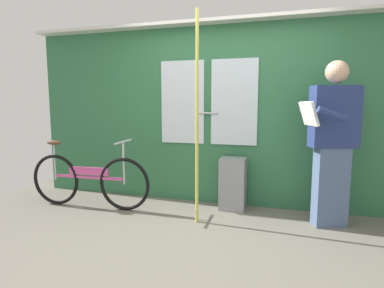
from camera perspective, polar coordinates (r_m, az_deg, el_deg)
The scene contains 6 objects.
ground_plane at distance 3.35m, azimuth 1.17°, elevation -16.80°, with size 6.46×4.01×0.04m, color #666056.
train_door_wall at distance 4.23m, azimuth 5.53°, elevation 5.85°, with size 5.46×0.28×2.38m.
bicycle_near_door at distance 4.35m, azimuth -18.10°, elevation -6.14°, with size 1.67×0.44×0.89m.
passenger_reading_newspaper at distance 3.74m, azimuth 23.86°, elevation 0.57°, with size 0.64×0.59×1.79m.
trash_bin_by_wall at distance 4.11m, azimuth 7.34°, elevation -7.07°, with size 0.32×0.28×0.66m, color gray.
handrail_pole at distance 3.50m, azimuth 0.91°, elevation 4.41°, with size 0.04×0.04×2.34m, color #C6C14C.
Camera 1 is at (0.82, -2.95, 1.36)m, focal length 29.74 mm.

